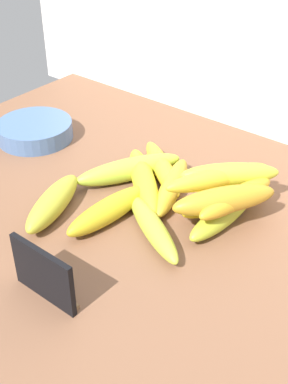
{
  "coord_description": "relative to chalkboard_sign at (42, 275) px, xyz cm",
  "views": [
    {
      "loc": [
        40.92,
        -51.37,
        54.15
      ],
      "look_at": [
        -0.83,
        0.75,
        8.0
      ],
      "focal_mm": 47.66,
      "sensor_mm": 36.0,
      "label": 1
    }
  ],
  "objects": [
    {
      "name": "counter_top",
      "position": [
        0.39,
        21.44,
        -5.36
      ],
      "size": [
        110.0,
        76.0,
        3.0
      ],
      "primitive_type": "cube",
      "color": "brown",
      "rests_on": "ground"
    },
    {
      "name": "chalkboard_sign",
      "position": [
        0.0,
        0.0,
        0.0
      ],
      "size": [
        11.0,
        1.8,
        8.4
      ],
      "color": "black",
      "rests_on": "counter_top"
    },
    {
      "name": "fruit_bowl",
      "position": [
        -34.93,
        29.14,
        -2.04
      ],
      "size": [
        15.46,
        15.46,
        3.64
      ],
      "primitive_type": "cylinder",
      "color": "#486696",
      "rests_on": "counter_top"
    },
    {
      "name": "banana_0",
      "position": [
        -4.36,
        18.0,
        -1.84
      ],
      "size": [
        5.48,
        17.58,
        4.04
      ],
      "primitive_type": "ellipsoid",
      "rotation": [
        0.0,
        0.0,
        1.49
      ],
      "color": "gold",
      "rests_on": "counter_top"
    },
    {
      "name": "banana_1",
      "position": [
        -9.64,
        29.41,
        -1.75
      ],
      "size": [
        13.1,
        19.96,
        4.21
      ],
      "primitive_type": "ellipsoid",
      "rotation": [
        0.0,
        0.0,
        4.23
      ],
      "color": "#A2C136",
      "rests_on": "counter_top"
    },
    {
      "name": "banana_2",
      "position": [
        -0.65,
        30.17,
        -2.06
      ],
      "size": [
        10.01,
        18.01,
        3.6
      ],
      "primitive_type": "ellipsoid",
      "rotation": [
        0.0,
        0.0,
        5.09
      ],
      "color": "gold",
      "rests_on": "counter_top"
    },
    {
      "name": "banana_3",
      "position": [
        8.5,
        32.83,
        -1.7
      ],
      "size": [
        9.7,
        18.54,
        4.32
      ],
      "primitive_type": "ellipsoid",
      "rotation": [
        0.0,
        0.0,
        4.4
      ],
      "color": "yellow",
      "rests_on": "counter_top"
    },
    {
      "name": "banana_4",
      "position": [
        -5.54,
        28.42,
        -1.86
      ],
      "size": [
        18.15,
        16.77,
        4.0
      ],
      "primitive_type": "ellipsoid",
      "rotation": [
        0.0,
        0.0,
        2.41
      ],
      "color": "gold",
      "rests_on": "counter_top"
    },
    {
      "name": "banana_5",
      "position": [
        10.66,
        28.23,
        -2.02
      ],
      "size": [
        4.83,
        16.18,
        3.67
      ],
      "primitive_type": "ellipsoid",
      "rotation": [
        0.0,
        0.0,
        1.5
      ],
      "color": "#B3C330",
      "rests_on": "counter_top"
    },
    {
      "name": "banana_6",
      "position": [
        -5.64,
        33.97,
        -2.11
      ],
      "size": [
        17.4,
        14.5,
        3.5
      ],
      "primitive_type": "ellipsoid",
      "rotation": [
        0.0,
        0.0,
        5.63
      ],
      "color": "yellow",
      "rests_on": "counter_top"
    },
    {
      "name": "banana_7",
      "position": [
        3.68,
        19.22,
        -2.16
      ],
      "size": [
        17.14,
        11.79,
        3.39
      ],
      "primitive_type": "ellipsoid",
      "rotation": [
        0.0,
        0.0,
        2.62
      ],
      "color": "#B0C136",
      "rests_on": "counter_top"
    },
    {
      "name": "banana_8",
      "position": [
        -12.75,
        13.62,
        -1.68
      ],
      "size": [
        9.61,
        16.86,
        4.35
      ],
      "primitive_type": "ellipsoid",
      "rotation": [
        0.0,
        0.0,
        1.91
      ],
      "color": "gold",
      "rests_on": "counter_top"
    },
    {
      "name": "banana_9",
      "position": [
        7.31,
        31.82,
        2.19
      ],
      "size": [
        12.42,
        17.82,
        3.45
      ],
      "primitive_type": "ellipsoid",
      "rotation": [
        0.0,
        0.0,
        4.18
      ],
      "color": "gold",
      "rests_on": "banana_3"
    },
    {
      "name": "banana_10",
      "position": [
        11.19,
        27.4,
        1.91
      ],
      "size": [
        13.17,
        16.18,
        4.2
      ],
      "primitive_type": "ellipsoid",
      "rotation": [
        0.0,
        0.0,
        0.95
      ],
      "color": "#BA8823",
      "rests_on": "banana_5"
    },
    {
      "name": "banana_11",
      "position": [
        12.16,
        29.43,
        1.52
      ],
      "size": [
        6.6,
        16.31,
        3.42
      ],
      "primitive_type": "ellipsoid",
      "rotation": [
        0.0,
        0.0,
        1.37
      ],
      "color": "gold",
      "rests_on": "banana_5"
    },
    {
      "name": "banana_12",
      "position": [
        8.37,
        33.61,
        2.36
      ],
      "size": [
        14.63,
        13.89,
        3.79
      ],
      "primitive_type": "ellipsoid",
      "rotation": [
        0.0,
        0.0,
        3.89
      ],
      "color": "gold",
      "rests_on": "banana_3"
    }
  ]
}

